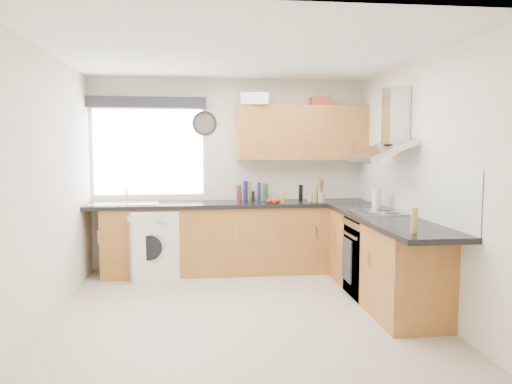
{
  "coord_description": "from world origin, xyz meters",
  "views": [
    {
      "loc": [
        -0.41,
        -4.84,
        1.63
      ],
      "look_at": [
        0.25,
        0.85,
        1.1
      ],
      "focal_mm": 35.0,
      "sensor_mm": 36.0,
      "label": 1
    }
  ],
  "objects": [
    {
      "name": "window",
      "position": [
        -1.05,
        1.79,
        1.55
      ],
      "size": [
        1.4,
        0.02,
        1.1
      ],
      "primitive_type": "cube",
      "color": "white",
      "rests_on": "wall_back"
    },
    {
      "name": "wall_right",
      "position": [
        1.8,
        0.0,
        1.25
      ],
      "size": [
        0.02,
        3.6,
        2.5
      ],
      "primitive_type": "cube",
      "color": "silver",
      "rests_on": "ground_plane"
    },
    {
      "name": "ceiling",
      "position": [
        0.0,
        0.0,
        2.5
      ],
      "size": [
        3.6,
        3.6,
        0.02
      ],
      "primitive_type": "cube",
      "color": "white",
      "rests_on": "wall_back"
    },
    {
      "name": "jar_9",
      "position": [
        0.25,
        1.7,
        1.03
      ],
      "size": [
        0.05,
        0.05,
        0.25
      ],
      "primitive_type": "cylinder",
      "color": "olive",
      "rests_on": "worktop_back"
    },
    {
      "name": "jar_8",
      "position": [
        0.2,
        1.69,
        1.04
      ],
      "size": [
        0.06,
        0.06,
        0.26
      ],
      "primitive_type": "cylinder",
      "color": "navy",
      "rests_on": "worktop_back"
    },
    {
      "name": "bottle_0",
      "position": [
        1.37,
        -0.92,
        1.02
      ],
      "size": [
        0.05,
        0.05,
        0.21
      ],
      "primitive_type": "cylinder",
      "color": "#A18737",
      "rests_on": "worktop_right"
    },
    {
      "name": "ground_plane",
      "position": [
        0.0,
        0.0,
        0.0
      ],
      "size": [
        3.6,
        3.6,
        0.0
      ],
      "primitive_type": "plane",
      "color": "beige"
    },
    {
      "name": "washing_machine",
      "position": [
        -1.0,
        1.4,
        0.42
      ],
      "size": [
        0.71,
        0.7,
        0.84
      ],
      "primitive_type": "cube",
      "rotation": [
        0.0,
        0.0,
        0.3
      ],
      "color": "white",
      "rests_on": "ground_plane"
    },
    {
      "name": "jar_2",
      "position": [
        0.92,
        1.52,
        1.02
      ],
      "size": [
        0.05,
        0.05,
        0.21
      ],
      "primitive_type": "cylinder",
      "color": "black",
      "rests_on": "worktop_back"
    },
    {
      "name": "window_blind",
      "position": [
        -1.05,
        1.7,
        2.18
      ],
      "size": [
        1.5,
        0.18,
        0.14
      ],
      "primitive_type": "cube",
      "color": "#242329",
      "rests_on": "wall_back"
    },
    {
      "name": "jar_4",
      "position": [
        0.46,
        1.61,
        1.02
      ],
      "size": [
        0.07,
        0.07,
        0.23
      ],
      "primitive_type": "cylinder",
      "color": "#1D5123",
      "rests_on": "worktop_back"
    },
    {
      "name": "oven",
      "position": [
        1.5,
        0.3,
        0.42
      ],
      "size": [
        0.56,
        0.58,
        0.85
      ],
      "primitive_type": "cube",
      "color": "black",
      "rests_on": "ground_plane"
    },
    {
      "name": "upper_cabinets",
      "position": [
        0.95,
        1.62,
        1.8
      ],
      "size": [
        1.7,
        0.35,
        0.7
      ],
      "primitive_type": "cube",
      "color": "#935927",
      "rests_on": "wall_back"
    },
    {
      "name": "kitchen_roll",
      "position": [
        1.62,
        0.65,
        1.03
      ],
      "size": [
        0.11,
        0.11,
        0.23
      ],
      "primitive_type": "cylinder",
      "rotation": [
        0.0,
        0.0,
        0.05
      ],
      "color": "white",
      "rests_on": "worktop_right"
    },
    {
      "name": "jar_5",
      "position": [
        1.04,
        1.51,
        0.96
      ],
      "size": [
        0.07,
        0.07,
        0.09
      ],
      "primitive_type": "cylinder",
      "color": "#ADA793",
      "rests_on": "worktop_back"
    },
    {
      "name": "worktop_back",
      "position": [
        0.0,
        1.5,
        0.89
      ],
      "size": [
        3.6,
        0.62,
        0.05
      ],
      "primitive_type": "cube",
      "color": "black",
      "rests_on": "base_cab_back"
    },
    {
      "name": "splashback",
      "position": [
        1.79,
        0.3,
        1.18
      ],
      "size": [
        0.01,
        3.0,
        0.54
      ],
      "primitive_type": "cube",
      "color": "white",
      "rests_on": "wall_right"
    },
    {
      "name": "jar_0",
      "position": [
        0.65,
        1.38,
        0.98
      ],
      "size": [
        0.06,
        0.06,
        0.13
      ],
      "primitive_type": "cylinder",
      "color": "olive",
      "rests_on": "worktop_back"
    },
    {
      "name": "jar_6",
      "position": [
        1.09,
        1.42,
        1.02
      ],
      "size": [
        0.07,
        0.07,
        0.22
      ],
      "primitive_type": "cylinder",
      "color": "olive",
      "rests_on": "worktop_back"
    },
    {
      "name": "tomato_cluster",
      "position": [
        0.52,
        1.3,
        0.94
      ],
      "size": [
        0.18,
        0.18,
        0.07
      ],
      "primitive_type": null,
      "rotation": [
        0.0,
        0.0,
        0.25
      ],
      "color": "#A11F0F",
      "rests_on": "worktop_back"
    },
    {
      "name": "wall_front",
      "position": [
        0.0,
        -1.8,
        1.25
      ],
      "size": [
        3.6,
        0.02,
        2.5
      ],
      "primitive_type": "cube",
      "color": "silver",
      "rests_on": "ground_plane"
    },
    {
      "name": "wall_clock",
      "position": [
        -0.32,
        1.78,
        1.92
      ],
      "size": [
        0.32,
        0.04,
        0.32
      ],
      "primitive_type": "cylinder",
      "rotation": [
        1.57,
        0.0,
        0.0
      ],
      "color": "#242329",
      "rests_on": "wall_back"
    },
    {
      "name": "storage_box",
      "position": [
        1.2,
        1.67,
        2.21
      ],
      "size": [
        0.27,
        0.23,
        0.12
      ],
      "primitive_type": "cube",
      "rotation": [
        0.0,
        0.0,
        -0.08
      ],
      "color": "#BB3D2C",
      "rests_on": "upper_cabinets"
    },
    {
      "name": "jar_10",
      "position": [
        0.31,
        1.67,
        0.97
      ],
      "size": [
        0.04,
        0.04,
        0.13
      ],
      "primitive_type": "cylinder",
      "color": "black",
      "rests_on": "worktop_back"
    },
    {
      "name": "jar_3",
      "position": [
        0.1,
        1.42,
        1.02
      ],
      "size": [
        0.07,
        0.07,
        0.23
      ],
      "primitive_type": "cylinder",
      "color": "#561F20",
      "rests_on": "worktop_back"
    },
    {
      "name": "hob_plate",
      "position": [
        1.5,
        0.3,
        0.92
      ],
      "size": [
        0.52,
        0.52,
        0.01
      ],
      "primitive_type": "cube",
      "color": "#BABABB",
      "rests_on": "worktop_right"
    },
    {
      "name": "casserole",
      "position": [
        0.33,
        1.52,
        2.22
      ],
      "size": [
        0.4,
        0.33,
        0.14
      ],
      "primitive_type": "cube",
      "rotation": [
        0.0,
        0.0,
        -0.26
      ],
      "color": "white",
      "rests_on": "upper_cabinets"
    },
    {
      "name": "wall_back",
      "position": [
        0.0,
        1.8,
        1.25
      ],
      "size": [
        3.6,
        0.02,
        2.5
      ],
      "primitive_type": "cube",
      "color": "silver",
      "rests_on": "ground_plane"
    },
    {
      "name": "wall_left",
      "position": [
        -1.8,
        0.0,
        1.25
      ],
      "size": [
        0.02,
        3.6,
        2.5
      ],
      "primitive_type": "cube",
      "color": "silver",
      "rests_on": "ground_plane"
    },
    {
      "name": "sink",
      "position": [
        -1.33,
        1.5,
        0.95
      ],
      "size": [
        0.84,
        0.46,
        0.1
      ],
      "primitive_type": null,
      "color": "#BABABB",
      "rests_on": "worktop_back"
    },
    {
      "name": "utensil_pot",
      "position": [
        1.15,
        1.35,
        0.97
      ],
      "size": [
        0.09,
        0.09,
        0.12
      ],
      "primitive_type": "cylinder",
      "rotation": [
        0.0,
        0.0,
        0.03
      ],
      "color": "gray",
      "rests_on": "worktop_back"
    },
    {
      "name": "jar_7",
      "position": [
        0.42,
        1.64,
        1.02
      ],
      "size": [
        0.07,
        0.07,
        0.23
      ],
      "primitive_type": "cylinder",
      "color": "#A1958A",
      "rests_on": "worktop_back"
    },
    {
      "name": "jar_1",
      "position": [
        0.37,
        1.52,
        1.04
      ],
      "size": [
        0.05,
        0.05,
        0.25
      ],
      "primitive_type": "cylinder",
      "color": "#141B47",
      "rests_on": "worktop_back"
    },
    {
      "name": "worktop_right",
      "position": [
        1.5,
        0.0,
        0.89
      ],
      "size": [
        0.62,
        2.42,
        0.05
      ],
      "primitive_type": "cube",
      "color": "black",
      "rests_on": "base_cab_right"
    },
    {
      "name": "base_cab_corner",
      "position": [
        1.5,
        1.5,
        0.43
      ],
      "size": [
        0.6,
        0.6,
        0.86
      ],
      "primitive_type": "cube",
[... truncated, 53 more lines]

